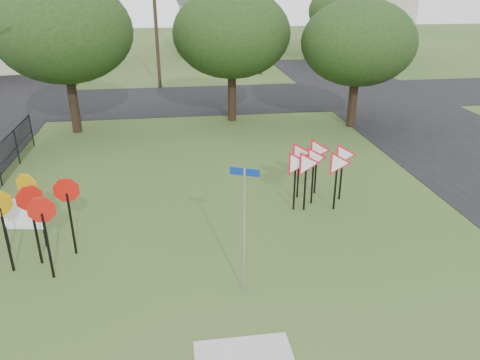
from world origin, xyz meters
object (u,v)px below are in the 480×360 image
(street_name_sign, at_px, (244,225))
(yield_sign_cluster, at_px, (316,160))
(stop_sign_cluster, at_px, (34,205))
(info_board, at_px, (22,216))

(street_name_sign, relative_size, yield_sign_cluster, 1.21)
(stop_sign_cluster, distance_m, yield_sign_cluster, 8.64)
(info_board, bearing_deg, yield_sign_cluster, 10.58)
(stop_sign_cluster, height_order, info_board, stop_sign_cluster)
(street_name_sign, relative_size, stop_sign_cluster, 1.42)
(street_name_sign, xyz_separation_m, stop_sign_cluster, (-5.15, 2.08, -0.14))
(street_name_sign, bearing_deg, info_board, 153.26)
(yield_sign_cluster, xyz_separation_m, info_board, (-8.92, -1.67, -0.54))
(stop_sign_cluster, xyz_separation_m, yield_sign_cluster, (8.27, 2.51, -0.16))
(stop_sign_cluster, distance_m, info_board, 1.28)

